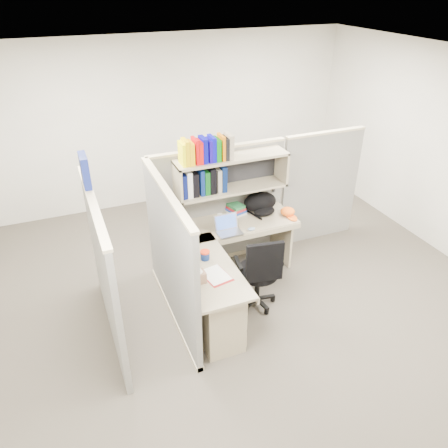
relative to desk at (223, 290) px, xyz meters
name	(u,v)px	position (x,y,z in m)	size (l,w,h in m)	color
ground	(245,296)	(0.41, 0.29, -0.44)	(6.00, 6.00, 0.00)	#342F28
room_shell	(249,175)	(0.41, 0.29, 1.18)	(6.00, 6.00, 6.00)	beige
cubicle	(203,221)	(0.04, 0.74, 0.47)	(3.79, 1.84, 1.95)	slate
desk	(223,290)	(0.00, 0.00, 0.00)	(1.74, 1.75, 0.73)	gray
laptop	(229,225)	(0.34, 0.64, 0.40)	(0.30, 0.30, 0.21)	#ABABAF
backpack	(262,204)	(0.93, 0.96, 0.42)	(0.44, 0.34, 0.26)	black
orange_cap	(288,211)	(1.21, 0.78, 0.34)	(0.19, 0.22, 0.10)	orange
snack_canister	(205,255)	(-0.12, 0.23, 0.34)	(0.10, 0.10, 0.10)	navy
tissue_box	(199,274)	(-0.31, -0.12, 0.38)	(0.12, 0.12, 0.19)	#906A52
mouse	(251,229)	(0.61, 0.60, 0.31)	(0.10, 0.06, 0.04)	#849DBB
paper_cup	(220,217)	(0.34, 0.97, 0.34)	(0.06, 0.06, 0.09)	silver
book_stack	(235,209)	(0.61, 1.08, 0.35)	(0.19, 0.25, 0.12)	gray
loose_paper	(216,275)	(-0.12, -0.08, 0.29)	(0.23, 0.30, 0.00)	silver
task_chair	(259,283)	(0.46, 0.06, -0.09)	(0.55, 0.51, 1.00)	black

